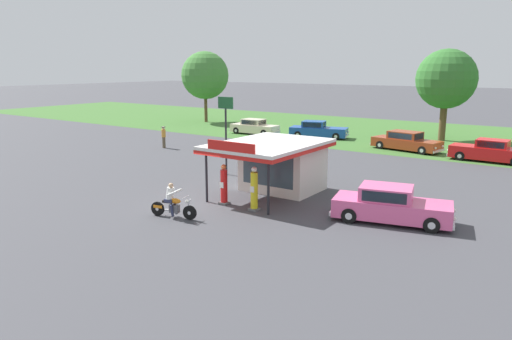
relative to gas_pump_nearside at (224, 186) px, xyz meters
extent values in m
plane|color=#424247|center=(-0.99, -0.71, -0.90)|extent=(300.00, 300.00, 0.00)
cube|color=#3D6B2D|center=(-0.99, 29.29, -0.90)|extent=(120.00, 24.00, 0.01)
cube|color=silver|center=(0.89, 3.98, 0.41)|extent=(3.83, 3.03, 2.62)
cube|color=#384C56|center=(0.89, 2.49, 0.46)|extent=(3.07, 0.05, 1.68)
cube|color=silver|center=(0.89, 2.57, 1.80)|extent=(4.53, 6.36, 0.16)
cube|color=red|center=(0.89, 2.57, 1.62)|extent=(4.53, 6.36, 0.18)
cube|color=red|center=(0.89, -0.58, 2.10)|extent=(2.68, 0.08, 0.44)
cylinder|color=black|center=(2.71, -0.21, 0.41)|extent=(0.12, 0.12, 2.62)
cylinder|color=black|center=(-0.92, -0.21, 0.41)|extent=(0.12, 0.12, 2.62)
cube|color=slate|center=(0.00, 0.00, -0.85)|extent=(0.44, 0.44, 0.10)
cylinder|color=red|center=(0.00, 0.00, 0.00)|extent=(0.34, 0.34, 1.60)
cube|color=white|center=(0.00, -0.18, 0.08)|extent=(0.22, 0.02, 0.28)
sphere|color=orange|center=(0.00, 0.00, 0.94)|extent=(0.26, 0.26, 0.26)
cube|color=slate|center=(1.79, 0.00, -0.85)|extent=(0.44, 0.44, 0.10)
cylinder|color=yellow|center=(1.79, 0.00, 0.05)|extent=(0.34, 0.34, 1.71)
cube|color=white|center=(1.79, -0.18, 0.14)|extent=(0.22, 0.02, 0.28)
sphere|color=white|center=(1.79, 0.00, 1.04)|extent=(0.26, 0.26, 0.26)
cylinder|color=black|center=(0.30, -2.78, -0.58)|extent=(0.65, 0.24, 0.64)
cylinder|color=silver|center=(0.30, -2.78, -0.58)|extent=(0.18, 0.15, 0.16)
cylinder|color=black|center=(-1.30, -3.15, -0.58)|extent=(0.65, 0.24, 0.64)
cylinder|color=silver|center=(-1.30, -3.15, -0.58)|extent=(0.18, 0.15, 0.16)
ellipsoid|color=orange|center=(-0.40, -2.94, -0.12)|extent=(0.60, 0.36, 0.24)
cube|color=#59595E|center=(-0.45, -2.96, -0.48)|extent=(0.48, 0.33, 0.36)
cube|color=black|center=(-0.74, -3.02, -0.18)|extent=(0.53, 0.36, 0.10)
cylinder|color=silver|center=(0.20, -2.80, -0.30)|extent=(0.38, 0.15, 0.71)
cylinder|color=silver|center=(0.08, -2.83, 0.08)|extent=(0.19, 0.69, 0.04)
sphere|color=silver|center=(0.18, -2.81, -0.08)|extent=(0.16, 0.16, 0.16)
cube|color=orange|center=(-1.25, -3.14, -0.46)|extent=(0.47, 0.28, 0.12)
cylinder|color=silver|center=(-0.87, -2.91, -0.62)|extent=(0.70, 0.24, 0.18)
cube|color=#2D3351|center=(-0.68, -3.01, -0.12)|extent=(0.47, 0.42, 0.14)
cylinder|color=#2D3351|center=(-0.52, -2.81, -0.52)|extent=(0.17, 0.25, 0.56)
cylinder|color=#2D3351|center=(-0.44, -3.12, -0.52)|extent=(0.17, 0.25, 0.56)
cylinder|color=white|center=(-0.64, -3.00, 0.19)|extent=(0.47, 0.41, 0.60)
sphere|color=tan|center=(-0.58, -2.98, 0.57)|extent=(0.22, 0.22, 0.22)
cylinder|color=white|center=(-0.45, -2.75, 0.28)|extent=(0.54, 0.21, 0.31)
cylinder|color=white|center=(-0.36, -3.14, 0.28)|extent=(0.54, 0.21, 0.31)
cube|color=#E55993|center=(7.62, 1.99, -0.33)|extent=(5.18, 2.90, 0.79)
cube|color=#E55993|center=(7.36, 1.93, 0.36)|extent=(2.46, 2.07, 0.60)
cube|color=#283847|center=(8.39, 2.17, 0.36)|extent=(0.36, 1.41, 0.48)
cube|color=#283847|center=(7.18, 2.71, 0.36)|extent=(1.79, 0.44, 0.45)
cube|color=#283847|center=(7.54, 1.15, 0.36)|extent=(1.79, 0.44, 0.45)
cube|color=silver|center=(10.03, 2.55, -0.60)|extent=(0.51, 1.74, 0.18)
cube|color=silver|center=(5.21, 1.43, -0.60)|extent=(0.51, 1.74, 0.18)
sphere|color=white|center=(9.91, 3.13, -0.29)|extent=(0.18, 0.18, 0.18)
sphere|color=white|center=(10.17, 1.98, -0.29)|extent=(0.18, 0.18, 0.18)
cylinder|color=black|center=(9.04, 3.21, -0.57)|extent=(0.69, 0.34, 0.66)
cylinder|color=silver|center=(9.04, 3.21, -0.57)|extent=(0.34, 0.28, 0.30)
cylinder|color=black|center=(9.43, 1.53, -0.57)|extent=(0.69, 0.34, 0.66)
cylinder|color=silver|center=(9.43, 1.53, -0.57)|extent=(0.34, 0.28, 0.30)
cylinder|color=black|center=(5.81, 2.46, -0.57)|extent=(0.69, 0.34, 0.66)
cylinder|color=silver|center=(5.81, 2.46, -0.57)|extent=(0.34, 0.28, 0.30)
cylinder|color=black|center=(6.20, 0.77, -0.57)|extent=(0.69, 0.34, 0.66)
cylinder|color=silver|center=(6.20, 0.77, -0.57)|extent=(0.34, 0.28, 0.30)
cube|color=#19479E|center=(-6.43, 22.31, -0.32)|extent=(5.59, 3.24, 0.81)
cube|color=#19479E|center=(-6.89, 22.18, 0.37)|extent=(2.41, 2.16, 0.58)
cube|color=#283847|center=(-5.92, 22.45, 0.37)|extent=(0.43, 1.44, 0.46)
cube|color=#283847|center=(-7.11, 22.98, 0.37)|extent=(1.68, 0.49, 0.44)
cube|color=#283847|center=(-6.67, 21.39, 0.37)|extent=(1.68, 0.49, 0.44)
cube|color=silver|center=(-3.86, 23.02, -0.60)|extent=(0.60, 1.78, 0.18)
cube|color=silver|center=(-9.00, 21.60, -0.60)|extent=(0.60, 1.78, 0.18)
sphere|color=white|center=(-4.01, 23.61, -0.28)|extent=(0.18, 0.18, 0.18)
sphere|color=white|center=(-3.68, 22.44, -0.28)|extent=(0.18, 0.18, 0.18)
cylinder|color=black|center=(-4.94, 23.65, -0.57)|extent=(0.69, 0.37, 0.66)
cylinder|color=silver|center=(-4.94, 23.65, -0.57)|extent=(0.34, 0.29, 0.30)
cylinder|color=black|center=(-4.46, 21.93, -0.57)|extent=(0.69, 0.37, 0.66)
cylinder|color=silver|center=(-4.46, 21.93, -0.57)|extent=(0.34, 0.29, 0.30)
cylinder|color=black|center=(-8.39, 22.69, -0.57)|extent=(0.69, 0.37, 0.66)
cylinder|color=silver|center=(-8.39, 22.69, -0.57)|extent=(0.34, 0.29, 0.30)
cylinder|color=black|center=(-7.92, 20.97, -0.57)|extent=(0.69, 0.37, 0.66)
cylinder|color=silver|center=(-7.92, 20.97, -0.57)|extent=(0.34, 0.29, 0.30)
cube|color=beige|center=(-12.79, 20.88, -0.34)|extent=(4.83, 1.92, 0.77)
cube|color=beige|center=(-12.92, 20.88, 0.32)|extent=(2.13, 1.64, 0.55)
cube|color=#283847|center=(-11.90, 20.90, 0.32)|extent=(0.08, 1.40, 0.44)
cube|color=#283847|center=(-12.94, 21.65, 0.32)|extent=(1.77, 0.08, 0.41)
cube|color=#283847|center=(-12.90, 20.10, 0.32)|extent=(1.77, 0.08, 0.41)
cube|color=silver|center=(-10.36, 20.94, -0.60)|extent=(0.16, 1.71, 0.18)
cube|color=silver|center=(-15.21, 20.82, -0.60)|extent=(0.16, 1.71, 0.18)
sphere|color=white|center=(-10.37, 21.52, -0.30)|extent=(0.18, 0.18, 0.18)
sphere|color=white|center=(-10.34, 20.37, -0.30)|extent=(0.18, 0.18, 0.18)
cylinder|color=black|center=(-11.18, 21.76, -0.57)|extent=(0.66, 0.22, 0.66)
cylinder|color=silver|center=(-11.18, 21.76, -0.57)|extent=(0.30, 0.23, 0.30)
cylinder|color=black|center=(-11.14, 20.08, -0.57)|extent=(0.66, 0.22, 0.66)
cylinder|color=silver|center=(-11.14, 20.08, -0.57)|extent=(0.30, 0.23, 0.30)
cylinder|color=black|center=(-14.43, 21.68, -0.57)|extent=(0.66, 0.22, 0.66)
cylinder|color=silver|center=(-14.43, 21.68, -0.57)|extent=(0.30, 0.23, 0.30)
cylinder|color=black|center=(-14.39, 20.00, -0.57)|extent=(0.66, 0.22, 0.66)
cylinder|color=silver|center=(-14.39, 20.00, -0.57)|extent=(0.30, 0.23, 0.30)
cube|color=#993819|center=(2.52, 20.13, -0.35)|extent=(5.62, 2.88, 0.75)
cube|color=#993819|center=(2.38, 20.16, 0.32)|extent=(2.66, 2.09, 0.59)
cube|color=#283847|center=(3.53, 19.94, 0.32)|extent=(0.32, 1.45, 0.47)
cube|color=#283847|center=(2.53, 20.96, 0.32)|extent=(1.99, 0.42, 0.45)
cube|color=#283847|center=(2.22, 19.36, 0.32)|extent=(1.99, 0.42, 0.45)
cube|color=silver|center=(5.17, 19.61, -0.60)|extent=(0.46, 1.78, 0.18)
cube|color=silver|center=(-0.14, 20.65, -0.60)|extent=(0.46, 1.78, 0.18)
sphere|color=white|center=(5.30, 20.20, -0.31)|extent=(0.18, 0.18, 0.18)
sphere|color=white|center=(5.07, 19.02, -0.31)|extent=(0.18, 0.18, 0.18)
cylinder|color=black|center=(4.48, 20.65, -0.57)|extent=(0.69, 0.32, 0.66)
cylinder|color=silver|center=(4.48, 20.65, -0.57)|extent=(0.33, 0.27, 0.30)
cylinder|color=black|center=(4.14, 18.91, -0.57)|extent=(0.69, 0.32, 0.66)
cylinder|color=silver|center=(4.14, 18.91, -0.57)|extent=(0.33, 0.27, 0.30)
cylinder|color=black|center=(0.90, 21.35, -0.57)|extent=(0.69, 0.32, 0.66)
cylinder|color=silver|center=(0.90, 21.35, -0.57)|extent=(0.33, 0.27, 0.30)
cylinder|color=black|center=(0.56, 19.61, -0.57)|extent=(0.69, 0.32, 0.66)
cylinder|color=silver|center=(0.56, 19.61, -0.57)|extent=(0.33, 0.27, 0.30)
cube|color=red|center=(8.79, 18.92, -0.30)|extent=(5.27, 1.91, 0.84)
cube|color=red|center=(8.92, 18.92, 0.40)|extent=(2.07, 1.60, 0.56)
cube|color=#283847|center=(7.92, 18.94, 0.40)|extent=(0.08, 1.37, 0.45)
cube|color=#283847|center=(8.89, 18.16, 0.40)|extent=(1.72, 0.08, 0.43)
cube|color=#283847|center=(8.94, 19.67, 0.40)|extent=(1.72, 0.08, 0.43)
cube|color=silver|center=(6.15, 19.00, -0.60)|extent=(0.17, 1.67, 0.18)
sphere|color=white|center=(6.13, 18.44, -0.26)|extent=(0.18, 0.18, 0.18)
sphere|color=white|center=(6.16, 19.56, -0.26)|extent=(0.18, 0.18, 0.18)
cylinder|color=black|center=(6.99, 18.16, -0.57)|extent=(0.67, 0.22, 0.66)
cylinder|color=silver|center=(6.99, 18.16, -0.57)|extent=(0.30, 0.23, 0.30)
cylinder|color=black|center=(7.04, 19.79, -0.57)|extent=(0.67, 0.22, 0.66)
cylinder|color=silver|center=(7.04, 19.79, -0.57)|extent=(0.30, 0.23, 0.30)
cylinder|color=brown|center=(-14.25, 9.93, -0.45)|extent=(0.26, 0.26, 0.90)
cylinder|color=gold|center=(-14.25, 9.93, 0.32)|extent=(0.34, 0.34, 0.64)
sphere|color=beige|center=(-14.25, 9.93, 0.76)|extent=(0.24, 0.24, 0.24)
cylinder|color=black|center=(-14.25, 9.93, 0.84)|extent=(0.39, 0.39, 0.02)
cylinder|color=brown|center=(3.50, 27.26, 0.86)|extent=(0.60, 0.60, 3.53)
sphere|color=#33702D|center=(3.50, 27.26, 4.60)|extent=(5.26, 5.26, 5.26)
sphere|color=#33702D|center=(3.93, 27.23, 4.07)|extent=(2.71, 2.71, 2.71)
cylinder|color=brown|center=(-23.73, 26.25, 0.82)|extent=(0.38, 0.38, 3.45)
sphere|color=#427F38|center=(-23.73, 26.25, 4.65)|extent=(5.63, 5.63, 5.63)
cylinder|color=black|center=(-3.93, 5.16, 1.14)|extent=(0.12, 0.12, 4.08)
cube|color=#195128|center=(-3.93, 5.16, 3.53)|extent=(1.10, 0.08, 0.70)
camera|label=1|loc=(13.94, -17.34, 5.65)|focal=33.18mm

